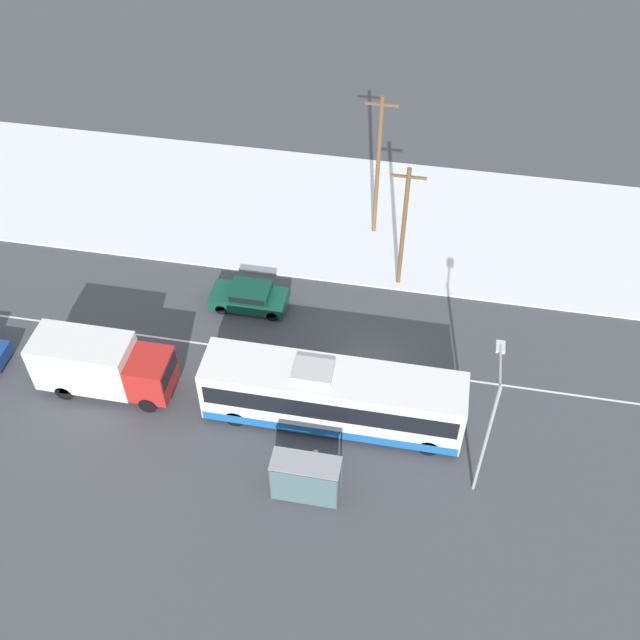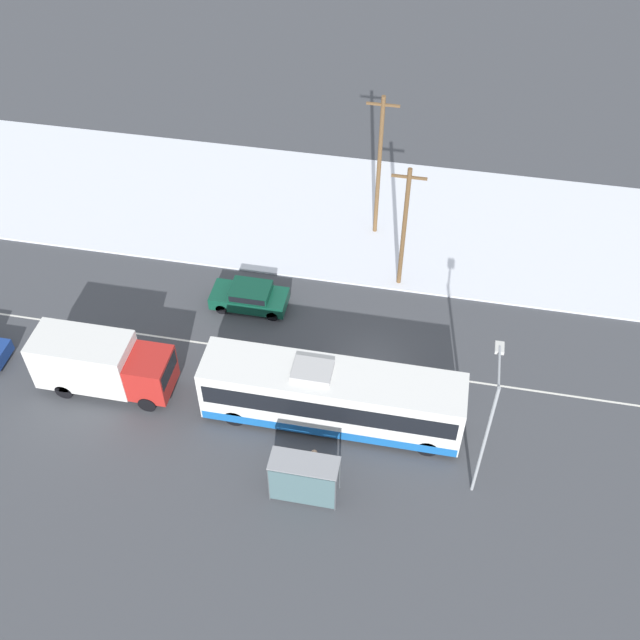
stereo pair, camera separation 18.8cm
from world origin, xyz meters
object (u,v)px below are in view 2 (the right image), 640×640
Objects in this scene: bus_shelter at (303,478)px; utility_pole_snowlot at (379,166)px; city_bus at (332,397)px; utility_pole_roadside at (404,227)px; box_truck at (100,363)px; pedestrian_at_stop at (314,460)px; streetlamp at (489,418)px; sedan_car at (250,296)px.

utility_pole_snowlot is (0.53, 18.84, 3.06)m from bus_shelter.
city_bus is 10.51m from utility_pole_roadside.
pedestrian_at_stop is (11.07, -3.05, -0.64)m from box_truck.
streetlamp is 0.78× the size of utility_pole_snowlot.
streetlamp is at bearing 144.84° from sedan_car.
box_truck is at bearing 50.62° from sedan_car.
pedestrian_at_stop is at bearing -171.53° from streetlamp.
city_bus is 1.82× the size of box_truck.
utility_pole_snowlot reaches higher than utility_pole_roadside.
box_truck is at bearing -179.51° from city_bus.
pedestrian_at_stop reaches higher than sedan_car.
bus_shelter is 19.09m from utility_pole_snowlot.
pedestrian_at_stop is (5.50, -9.84, 0.31)m from sedan_car.
sedan_car is at bearing -127.21° from utility_pole_snowlot.
city_bus is 8.84m from sedan_car.
utility_pole_snowlot is (0.10, 14.34, 3.04)m from city_bus.
city_bus reaches higher than bus_shelter.
city_bus is 1.56× the size of utility_pole_roadside.
utility_pole_snowlot reaches higher than pedestrian_at_stop.
utility_pole_snowlot is (-6.68, 16.44, 0.23)m from streetlamp.
bus_shelter is 0.38× the size of utility_pole_roadside.
utility_pole_roadside reaches higher than box_truck.
city_bus is at bearing -90.39° from utility_pole_snowlot.
utility_pole_roadside is 0.85× the size of utility_pole_snowlot.
pedestrian_at_stop is 13.70m from utility_pole_roadside.
bus_shelter is at bearing -22.07° from box_truck.
sedan_car is 15.72m from streetlamp.
utility_pole_roadside is at bearing 80.31° from bus_shelter.
sedan_car is (5.57, 6.79, -0.95)m from box_truck.
box_truck is 0.73× the size of utility_pole_snowlot.
streetlamp is at bearing -6.34° from box_truck.
city_bus is at bearing 130.46° from sedan_car.
streetlamp is 0.92× the size of utility_pole_roadside.
streetlamp reaches higher than box_truck.
sedan_car is at bearing 130.46° from city_bus.
bus_shelter is 14.93m from utility_pole_roadside.
city_bus is 11.28m from box_truck.
bus_shelter is (-0.43, -4.50, -0.01)m from city_bus.
utility_pole_roadside is at bearing 78.44° from city_bus.
pedestrian_at_stop is 0.59× the size of bus_shelter.
city_bus is 2.93× the size of sedan_car.
pedestrian_at_stop is (-0.21, -3.14, -0.61)m from city_bus.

